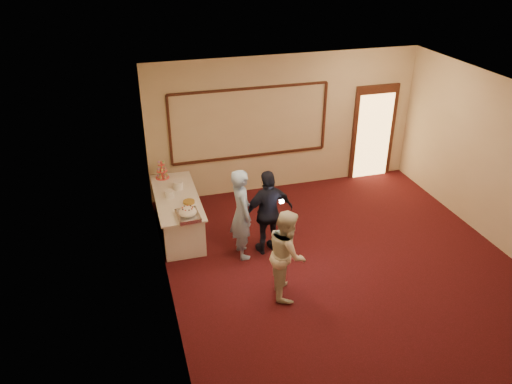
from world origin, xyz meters
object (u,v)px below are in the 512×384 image
at_px(buffet_table, 178,214).
at_px(guest, 269,212).
at_px(plate_stack_b, 178,185).
at_px(woman, 287,253).
at_px(pavlova_tray, 188,213).
at_px(cupcake_stand, 162,171).
at_px(tart, 189,202).
at_px(plate_stack_a, 169,194).
at_px(man, 242,214).

bearing_deg(buffet_table, guest, -37.37).
distance_m(plate_stack_b, woman, 2.93).
distance_m(pavlova_tray, cupcake_stand, 1.73).
bearing_deg(cupcake_stand, tart, -74.35).
xyz_separation_m(plate_stack_b, guest, (1.39, -1.41, -0.05)).
xyz_separation_m(cupcake_stand, woman, (1.56, -3.20, -0.16)).
bearing_deg(plate_stack_a, woman, -56.67).
height_order(pavlova_tray, tart, pavlova_tray).
xyz_separation_m(plate_stack_b, woman, (1.32, -2.62, -0.10)).
relative_size(buffet_table, pavlova_tray, 3.80).
xyz_separation_m(tart, guest, (1.29, -0.78, 0.01)).
distance_m(plate_stack_a, plate_stack_b, 0.36).
height_order(cupcake_stand, plate_stack_b, cupcake_stand).
distance_m(plate_stack_a, tart, 0.46).
xyz_separation_m(pavlova_tray, tart, (0.10, 0.50, -0.06)).
distance_m(tart, man, 1.11).
bearing_deg(woman, cupcake_stand, 37.62).
relative_size(plate_stack_b, tart, 0.80).
relative_size(plate_stack_b, man, 0.12).
height_order(pavlova_tray, guest, guest).
relative_size(buffet_table, man, 1.24).
distance_m(plate_stack_b, man, 1.66).
xyz_separation_m(man, woman, (0.41, -1.23, -0.09)).
xyz_separation_m(plate_stack_a, woman, (1.53, -2.32, -0.09)).
distance_m(cupcake_stand, tart, 1.27).
height_order(buffet_table, man, man).
distance_m(plate_stack_a, woman, 2.78).
bearing_deg(plate_stack_b, plate_stack_a, -125.29).
distance_m(pavlova_tray, tart, 0.51).
xyz_separation_m(buffet_table, man, (0.99, -1.10, 0.46)).
xyz_separation_m(plate_stack_a, man, (1.12, -1.09, 0.00)).
distance_m(cupcake_stand, woman, 3.56).
xyz_separation_m(man, guest, (0.48, -0.02, -0.04)).
bearing_deg(cupcake_stand, plate_stack_b, -67.46).
distance_m(plate_stack_b, guest, 1.98).
height_order(cupcake_stand, plate_stack_a, cupcake_stand).
bearing_deg(cupcake_stand, pavlova_tray, -81.95).
height_order(plate_stack_b, tart, plate_stack_b).
xyz_separation_m(tart, man, (0.81, -0.75, 0.05)).
bearing_deg(pavlova_tray, plate_stack_b, 90.09).
bearing_deg(cupcake_stand, guest, -50.69).
xyz_separation_m(cupcake_stand, plate_stack_b, (0.24, -0.58, -0.06)).
bearing_deg(woman, plate_stack_b, 38.35).
height_order(pavlova_tray, man, man).
bearing_deg(plate_stack_a, man, -44.35).
height_order(buffet_table, plate_stack_a, plate_stack_a).
bearing_deg(cupcake_stand, plate_stack_a, -88.02).
height_order(plate_stack_a, guest, guest).
distance_m(buffet_table, man, 1.55).
distance_m(cupcake_stand, man, 2.28).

